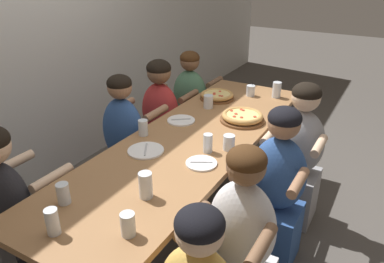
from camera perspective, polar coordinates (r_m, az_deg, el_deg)
ground_plane at (r=3.04m, az=0.00°, el=-14.60°), size 18.00×18.00×0.00m
restaurant_back_panel at (r=3.41m, az=-24.73°, el=17.26°), size 10.00×0.06×3.20m
dining_table at (r=2.64m, az=0.00°, el=-2.54°), size 2.65×0.80×0.80m
pizza_board_main at (r=2.88m, az=7.67°, el=2.20°), size 0.34×0.34×0.06m
pizza_board_second at (r=3.32m, az=3.84°, el=5.47°), size 0.30×0.30×0.06m
empty_plate_a at (r=2.87m, az=-1.68°, el=1.71°), size 0.21×0.21×0.02m
empty_plate_b at (r=2.28m, az=1.44°, el=-4.86°), size 0.19×0.19×0.02m
empty_plate_c at (r=2.44m, az=-7.06°, el=-2.89°), size 0.24×0.24×0.02m
cocktail_glass_blue at (r=3.43m, az=8.92°, el=6.10°), size 0.08×0.08×0.12m
drinking_glass_a at (r=1.98m, az=-7.07°, el=-8.36°), size 0.07×0.07×0.14m
drinking_glass_b at (r=1.85m, az=-20.46°, el=-12.95°), size 0.06×0.06×0.13m
drinking_glass_c at (r=3.43m, az=12.77°, el=6.08°), size 0.08×0.08×0.14m
drinking_glass_d at (r=2.64m, az=-7.45°, el=0.48°), size 0.07×0.07×0.11m
drinking_glass_e at (r=2.40m, az=2.43°, el=-1.90°), size 0.06×0.06×0.13m
drinking_glass_f at (r=2.44m, az=5.64°, el=-1.80°), size 0.08×0.08×0.10m
drinking_glass_g at (r=2.03m, az=-18.99°, el=-9.11°), size 0.07×0.07×0.11m
drinking_glass_h at (r=1.76m, az=-9.72°, el=-13.95°), size 0.07×0.07×0.11m
drinking_glass_i at (r=3.11m, az=2.51°, el=4.47°), size 0.08×0.08×0.11m
diner_near_center at (r=2.55m, az=12.67°, el=-9.29°), size 0.51×0.40×1.14m
diner_near_midright at (r=2.98m, az=15.79°, el=-4.11°), size 0.51×0.40×1.14m
diner_far_right at (r=3.83m, az=-0.29°, el=3.29°), size 0.51×0.40×1.12m
diner_near_midleft at (r=2.10m, az=7.31°, el=-17.63°), size 0.51×0.40×1.15m
diner_far_midright at (r=3.41m, az=-4.72°, el=0.83°), size 0.51×0.40×1.16m
diner_far_center at (r=3.05m, az=-10.12°, el=-2.88°), size 0.51×0.40×1.16m
diner_far_left at (r=2.47m, az=-25.90°, el=-12.45°), size 0.51×0.40×1.15m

